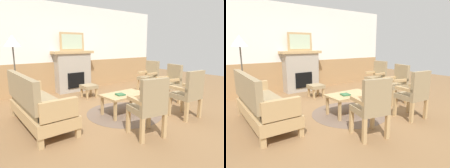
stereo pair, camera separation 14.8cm
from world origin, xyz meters
The scene contains 14 objects.
ground_plane centered at (0.00, 0.00, 0.00)m, with size 14.00×14.00×0.00m, color olive.
wall_back centered at (0.00, 2.60, 1.31)m, with size 7.20×0.14×2.70m.
fireplace centered at (0.00, 2.35, 0.65)m, with size 1.30×0.44×1.28m.
framed_picture centered at (0.00, 2.35, 1.56)m, with size 0.80×0.04×0.56m.
couch centered at (-1.78, 0.26, 0.40)m, with size 0.70×1.80×0.98m.
coffee_table centered at (-0.11, -0.21, 0.39)m, with size 0.96×0.56×0.44m.
round_rug centered at (-0.11, -0.21, 0.00)m, with size 1.62×1.62×0.01m, color brown.
book_on_table centered at (-0.25, -0.25, 0.46)m, with size 0.17×0.17×0.03m, color #33663D.
footstool centered at (-0.01, 1.40, 0.28)m, with size 0.40×0.40×0.36m.
armchair_near_fireplace centered at (1.79, 0.75, 0.54)m, with size 0.48×0.48×0.98m.
armchair_by_window_left centered at (1.39, -0.29, 0.54)m, with size 0.57×0.57×0.98m.
armchair_front_left centered at (0.74, -1.20, 0.54)m, with size 0.52×0.52×0.98m.
armchair_front_center centered at (-0.53, -1.28, 0.54)m, with size 0.57×0.57×0.98m.
floor_lamp_by_couch centered at (-1.86, 1.46, 1.45)m, with size 0.36×0.36×1.68m.
Camera 1 is at (-2.81, -3.24, 1.47)m, focal length 31.23 mm.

